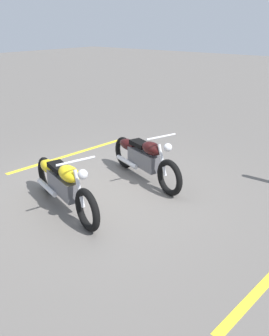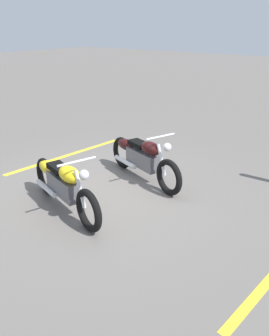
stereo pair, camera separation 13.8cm
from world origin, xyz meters
name	(u,v)px [view 1 (the left image)]	position (x,y,z in m)	size (l,w,h in m)	color
ground_plane	(102,190)	(0.00, 0.00, 0.00)	(60.00, 60.00, 0.00)	#66605B
motorcycle_bright_foreground	(63,183)	(-0.03, -0.87, 0.46)	(2.17, 0.82, 1.04)	black
motorcycle_dark_foreground	(143,157)	(0.28, 0.90, 0.46)	(2.15, 0.87, 1.04)	black
parking_stripe_near	(70,155)	(-1.90, 0.91, 0.00)	(3.20, 0.12, 0.01)	yellow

